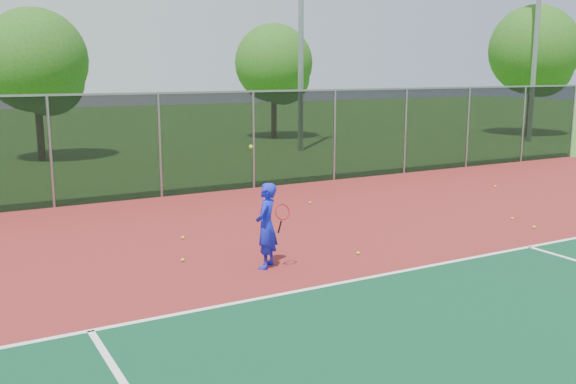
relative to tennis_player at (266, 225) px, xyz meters
name	(u,v)px	position (x,y,z in m)	size (l,w,h in m)	color
court_apron	(497,276)	(3.43, -2.46, -0.82)	(30.00, 20.00, 0.02)	maroon
fence_back	(253,139)	(3.43, 7.54, 0.74)	(30.00, 0.06, 3.03)	black
tennis_player	(266,225)	(0.00, 0.00, 0.00)	(0.69, 0.76, 2.32)	#171FD9
practice_ball_1	(512,218)	(7.08, 0.48, -0.77)	(0.07, 0.07, 0.07)	#B6DD19
practice_ball_2	(183,260)	(-1.26, 1.11, -0.77)	(0.07, 0.07, 0.07)	#B6DD19
practice_ball_3	(495,186)	(10.11, 3.87, -0.77)	(0.07, 0.07, 0.07)	#B6DD19
practice_ball_4	(534,227)	(6.83, -0.39, -0.77)	(0.07, 0.07, 0.07)	#B6DD19
practice_ball_5	(310,203)	(3.69, 4.56, -0.77)	(0.07, 0.07, 0.07)	#B6DD19
practice_ball_6	(358,253)	(1.98, -0.17, -0.77)	(0.07, 0.07, 0.07)	#B6DD19
practice_ball_7	(183,238)	(-0.68, 2.70, -0.77)	(0.07, 0.07, 0.07)	#B6DD19
tree_back_left	(38,65)	(-1.31, 17.38, 3.01)	(4.17, 4.17, 6.12)	#372614
tree_back_mid	(276,67)	(11.06, 20.34, 2.99)	(4.14, 4.14, 6.08)	#372614
tree_back_right	(536,54)	(24.41, 14.75, 3.69)	(4.90, 4.90, 7.20)	#372614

